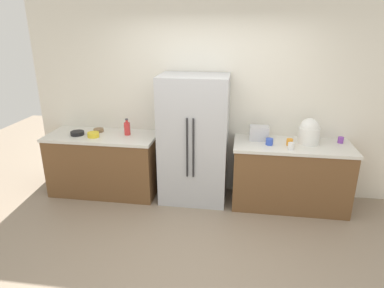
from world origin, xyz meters
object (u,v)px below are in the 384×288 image
(cup_b, at_px, (269,142))
(bowl_c, at_px, (77,133))
(toaster, at_px, (259,133))
(bottle_a, at_px, (127,128))
(cup_a, at_px, (291,146))
(bowl_a, at_px, (99,130))
(bowl_b, at_px, (93,135))
(refrigerator, at_px, (194,140))
(cup_c, at_px, (341,140))
(cup_d, at_px, (290,142))
(rice_cooker, at_px, (309,132))

(cup_b, distance_m, bowl_c, 2.65)
(toaster, xyz_separation_m, bottle_a, (-1.82, -0.05, -0.00))
(bottle_a, distance_m, cup_a, 2.22)
(bowl_a, height_order, bowl_b, bowl_b)
(refrigerator, relative_size, cup_b, 18.71)
(cup_b, distance_m, cup_c, 0.95)
(refrigerator, height_order, cup_a, refrigerator)
(toaster, distance_m, cup_d, 0.42)
(rice_cooker, xyz_separation_m, bottle_a, (-2.45, -0.00, -0.07))
(cup_a, distance_m, bowl_c, 2.90)
(bowl_b, bearing_deg, toaster, 5.53)
(bottle_a, relative_size, bowl_a, 1.64)
(bottle_a, distance_m, cup_c, 2.88)
(bowl_a, bearing_deg, cup_c, 0.32)
(cup_a, relative_size, bowl_b, 0.57)
(cup_c, distance_m, cup_d, 0.70)
(cup_b, bearing_deg, rice_cooker, 14.25)
(bottle_a, relative_size, cup_b, 2.50)
(toaster, distance_m, bowl_c, 2.52)
(bottle_a, bearing_deg, cup_a, -6.83)
(cup_c, bearing_deg, toaster, -177.99)
(cup_a, bearing_deg, cup_c, 27.55)
(cup_a, relative_size, cup_c, 1.11)
(bottle_a, bearing_deg, bowl_a, 171.29)
(cup_d, relative_size, bowl_a, 0.60)
(refrigerator, height_order, cup_d, refrigerator)
(bottle_a, bearing_deg, cup_c, 1.77)
(toaster, height_order, bottle_a, bottle_a)
(rice_cooker, bearing_deg, cup_a, -133.18)
(toaster, height_order, cup_a, toaster)
(cup_d, bearing_deg, bowl_c, -179.80)
(toaster, distance_m, rice_cooker, 0.64)
(bottle_a, xyz_separation_m, cup_d, (2.21, -0.10, -0.05))
(bowl_b, bearing_deg, cup_a, -2.12)
(bottle_a, relative_size, cup_d, 2.72)
(bottle_a, distance_m, bowl_c, 0.71)
(bottle_a, height_order, cup_b, bottle_a)
(bottle_a, xyz_separation_m, bowl_a, (-0.46, 0.07, -0.07))
(cup_d, bearing_deg, toaster, 157.96)
(cup_b, height_order, cup_d, cup_d)
(bowl_b, bearing_deg, cup_c, 4.41)
(cup_c, bearing_deg, cup_a, -152.45)
(toaster, bearing_deg, rice_cooker, -4.52)
(toaster, relative_size, bowl_b, 1.58)
(cup_b, xyz_separation_m, cup_c, (0.93, 0.22, -0.00))
(cup_b, height_order, bowl_b, cup_b)
(refrigerator, height_order, toaster, refrigerator)
(rice_cooker, bearing_deg, cup_d, -156.76)
(bowl_b, height_order, bowl_c, bowl_b)
(rice_cooker, xyz_separation_m, cup_d, (-0.25, -0.11, -0.12))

